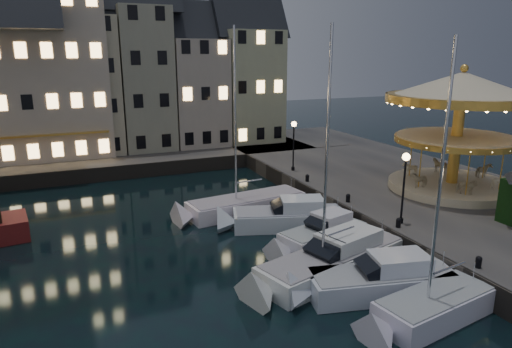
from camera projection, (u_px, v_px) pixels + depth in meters
name	position (u px, v px, depth m)	size (l,w,h in m)	color
ground	(300.00, 273.00, 23.33)	(160.00, 160.00, 0.00)	black
quay_east	(427.00, 196.00, 33.83)	(16.00, 56.00, 1.30)	#474442
quay_north	(93.00, 161.00, 45.00)	(44.00, 12.00, 1.30)	#474442
quaywall_e	(336.00, 210.00, 30.78)	(0.15, 44.00, 1.30)	#47423A
quaywall_n	(121.00, 173.00, 40.43)	(48.00, 0.15, 1.30)	#47423A
streetlamp_b	(404.00, 178.00, 25.94)	(0.44, 0.44, 4.17)	black
streetlamp_c	(294.00, 139.00, 37.93)	(0.44, 0.44, 4.17)	black
streetlamp_d	(457.00, 142.00, 36.46)	(0.44, 0.44, 4.17)	black
bollard_a	(479.00, 261.00, 20.99)	(0.30, 0.30, 0.57)	black
bollard_b	(398.00, 222.00, 25.88)	(0.30, 0.30, 0.57)	black
bollard_c	(348.00, 198.00, 30.32)	(0.30, 0.30, 0.57)	black
bollard_d	(307.00, 178.00, 35.21)	(0.30, 0.30, 0.57)	black
townhouse_nb	(15.00, 82.00, 42.52)	(6.16, 8.00, 13.80)	slate
townhouse_nc	(84.00, 76.00, 44.70)	(6.82, 8.00, 14.80)	#B1A78A
townhouse_nd	(143.00, 70.00, 46.76)	(5.50, 8.00, 15.80)	gray
townhouse_ne	(195.00, 83.00, 49.22)	(6.16, 8.00, 12.80)	#A89C8E
townhouse_nf	(246.00, 77.00, 51.40)	(6.82, 8.00, 13.80)	#A7AA85
hotel_corner	(14.00, 66.00, 42.16)	(17.60, 9.00, 16.80)	#C2B29F
motorboat_a	(426.00, 311.00, 18.89)	(6.70, 3.02, 11.03)	silver
motorboat_b	(373.00, 282.00, 21.05)	(7.95, 3.86, 2.15)	silver
motorboat_c	(329.00, 262.00, 23.04)	(9.80, 5.01, 13.07)	silver
motorboat_d	(318.00, 237.00, 26.22)	(6.50, 3.53, 2.15)	silver
motorboat_e	(282.00, 218.00, 29.30)	(8.13, 4.64, 2.15)	silver
motorboat_f	(239.00, 206.00, 31.90)	(9.55, 3.55, 12.63)	silver
carousel	(460.00, 109.00, 31.70)	(10.15, 10.15, 8.88)	beige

